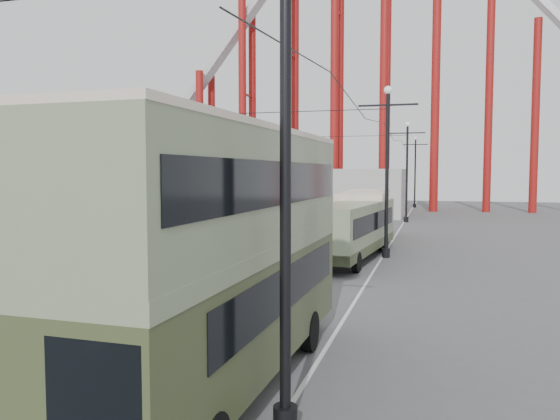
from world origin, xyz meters
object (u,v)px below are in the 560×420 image
(single_decker_cream, at_px, (365,213))
(pedestrian, at_px, (214,272))
(single_decker_green, at_px, (352,228))
(double_decker_bus, at_px, (223,244))

(single_decker_cream, xyz_separation_m, pedestrian, (-3.84, -16.80, -1.14))
(single_decker_green, distance_m, pedestrian, 10.18)
(double_decker_bus, xyz_separation_m, single_decker_cream, (-0.10, 25.64, -1.23))
(single_decker_green, distance_m, single_decker_cream, 7.54)
(single_decker_cream, bearing_deg, single_decker_green, -90.69)
(single_decker_green, height_order, pedestrian, single_decker_green)
(single_decker_green, bearing_deg, double_decker_bus, -84.80)
(single_decker_green, relative_size, single_decker_cream, 0.99)
(double_decker_bus, relative_size, single_decker_green, 0.96)
(single_decker_cream, bearing_deg, double_decker_bus, -92.45)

